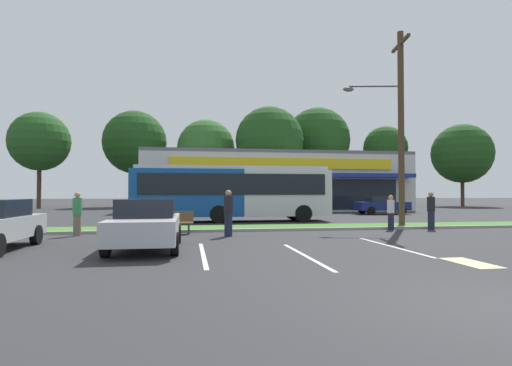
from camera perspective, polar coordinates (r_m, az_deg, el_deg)
The scene contains 23 objects.
grass_median at distance 19.97m, azimuth 4.28°, elevation -6.06°, with size 56.00×2.20×0.12m, color #427A2D.
curb_lip at distance 18.79m, azimuth 5.15°, elevation -6.36°, with size 56.00×0.24×0.12m, color #99968C.
parking_stripe_0 at distance 11.75m, azimuth -7.27°, elevation -9.65°, with size 0.12×4.80×0.01m, color silver.
parking_stripe_1 at distance 11.47m, azimuth 6.77°, elevation -9.85°, with size 0.12×4.80×0.01m, color silver.
parking_stripe_2 at distance 13.98m, azimuth 18.10°, elevation -8.26°, with size 0.12×4.80×0.01m, color silver.
lot_arrow at distance 11.52m, azimuth 27.33°, elevation -9.68°, with size 0.70×1.60×0.01m, color beige.
storefront_building at distance 42.32m, azimuth 2.08°, elevation 0.09°, with size 24.80×13.61×5.52m.
tree_far_left at distance 50.78m, azimuth -27.54°, elevation 5.07°, with size 6.35×6.35×10.44m.
tree_left at distance 52.69m, azimuth -16.29°, elevation 5.37°, with size 7.61×7.61×11.64m.
tree_mid_left at distance 50.83m, azimuth -6.86°, elevation 4.71°, with size 6.96×6.96×10.56m.
tree_mid at distance 49.60m, azimuth 1.85°, elevation 5.78°, with size 8.10×8.10×11.92m.
tree_mid_right at distance 54.96m, azimuth 8.46°, elevation 5.85°, with size 8.38×8.38×12.78m.
tree_right at distance 57.92m, azimuth 17.30°, elevation 4.57°, with size 5.76×5.76×10.53m.
tree_far_right at distance 59.04m, azimuth 26.41°, elevation 3.63°, with size 7.46×7.46×10.42m.
utility_pole at distance 21.96m, azimuth 18.90°, elevation 7.91°, with size 3.12×2.39×9.73m.
city_bus at distance 24.58m, azimuth -3.30°, elevation -1.20°, with size 11.55×2.70×3.25m.
bus_stop_bench at distance 17.50m, azimuth -11.21°, elevation -5.25°, with size 1.60×0.45×0.95m.
car_0 at distance 34.47m, azimuth 16.80°, elevation -2.89°, with size 4.14×1.88×1.42m.
car_2 at distance 13.04m, azimuth -14.81°, elevation -5.40°, with size 2.01×4.59×1.51m.
pedestrian_near_bench at distance 20.06m, azimuth 18.00°, elevation -3.86°, with size 0.32×0.32×1.59m.
pedestrian_by_pole at distance 20.86m, azimuth 22.88°, elevation -3.50°, with size 0.35×0.35×1.75m.
pedestrian_mid at distance 16.28m, azimuth -3.81°, elevation -4.14°, with size 0.36×0.36×1.81m.
pedestrian_far at distance 17.93m, azimuth -23.31°, elevation -3.90°, with size 0.35×0.35×1.73m.
Camera 1 is at (-4.63, -5.36, 1.70)m, focal length 29.18 mm.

